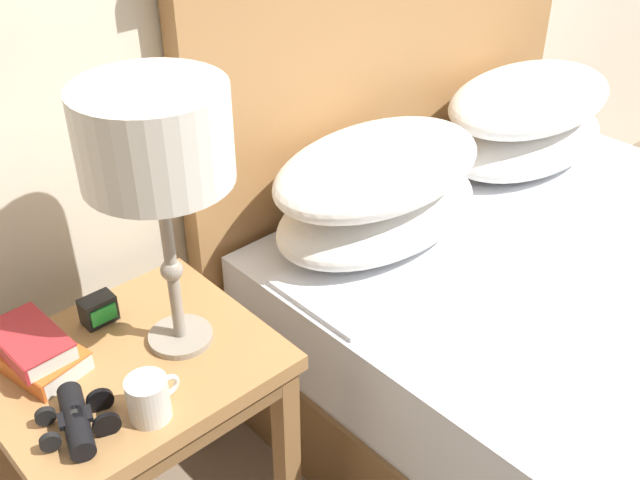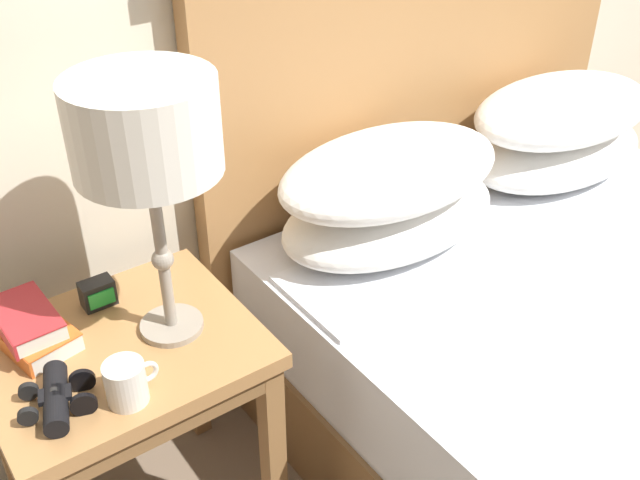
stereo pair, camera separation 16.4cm
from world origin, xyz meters
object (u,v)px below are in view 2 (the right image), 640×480
book_stacked_on_top (24,319)px  binoculars_pair (57,398)px  nightstand (124,375)px  table_lamp (145,133)px  alarm_clock (98,293)px  coffee_mug (127,382)px  book_on_nightstand (31,334)px

book_stacked_on_top → binoculars_pair: size_ratio=1.13×
nightstand → table_lamp: table_lamp is taller
binoculars_pair → alarm_clock: 0.30m
coffee_mug → book_stacked_on_top: bearing=110.2°
coffee_mug → alarm_clock: (0.06, 0.30, -0.01)m
binoculars_pair → nightstand: bearing=32.8°
nightstand → coffee_mug: coffee_mug is taller
binoculars_pair → coffee_mug: size_ratio=1.60×
book_stacked_on_top → nightstand: bearing=-37.7°
coffee_mug → alarm_clock: coffee_mug is taller
book_on_nightstand → coffee_mug: 0.28m
nightstand → book_stacked_on_top: book_stacked_on_top is taller
table_lamp → coffee_mug: (-0.15, -0.14, -0.40)m
book_on_nightstand → alarm_clock: (0.16, 0.04, 0.01)m
book_stacked_on_top → table_lamp: bearing=-26.9°
book_on_nightstand → book_stacked_on_top: 0.04m
nightstand → coffee_mug: 0.21m
binoculars_pair → alarm_clock: size_ratio=2.35×
book_on_nightstand → binoculars_pair: size_ratio=1.30×
coffee_mug → table_lamp: bearing=42.2°
table_lamp → book_on_nightstand: 0.50m
coffee_mug → alarm_clock: size_ratio=1.47×
book_on_nightstand → book_stacked_on_top: bearing=126.3°
book_on_nightstand → binoculars_pair: (-0.02, -0.20, 0.00)m
table_lamp → book_stacked_on_top: (-0.25, 0.13, -0.38)m
table_lamp → alarm_clock: bearing=119.8°
coffee_mug → alarm_clock: 0.31m
nightstand → table_lamp: 0.54m
table_lamp → book_on_nightstand: (-0.25, 0.12, -0.42)m
book_stacked_on_top → coffee_mug: (0.10, -0.27, -0.02)m
binoculars_pair → book_on_nightstand: bearing=84.9°
book_stacked_on_top → coffee_mug: size_ratio=1.81×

